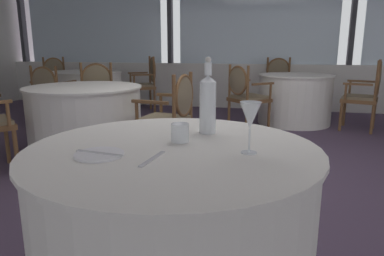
{
  "coord_description": "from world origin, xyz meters",
  "views": [
    {
      "loc": [
        0.38,
        -3.09,
        1.16
      ],
      "look_at": [
        0.03,
        -1.59,
        0.81
      ],
      "focal_mm": 32.87,
      "sensor_mm": 36.0,
      "label": 1
    }
  ],
  "objects_px": {
    "water_bottle": "(208,103)",
    "dining_chair_0_1": "(245,92)",
    "dining_chair_0_0": "(279,80)",
    "wine_glass": "(250,116)",
    "dining_chair_1_0": "(58,79)",
    "water_tumbler": "(180,133)",
    "dining_chair_0_2": "(368,90)",
    "dining_chair_1_2": "(146,80)",
    "dining_chair_2_0": "(96,92)",
    "dining_chair_2_2": "(172,112)",
    "side_plate": "(99,154)",
    "dining_chair_1_1": "(50,91)"
  },
  "relations": [
    {
      "from": "dining_chair_0_1",
      "to": "dining_chair_2_0",
      "type": "relative_size",
      "value": 0.97
    },
    {
      "from": "water_bottle",
      "to": "water_tumbler",
      "type": "relative_size",
      "value": 4.45
    },
    {
      "from": "water_bottle",
      "to": "water_tumbler",
      "type": "height_order",
      "value": "water_bottle"
    },
    {
      "from": "water_tumbler",
      "to": "dining_chair_0_2",
      "type": "distance_m",
      "value": 4.22
    },
    {
      "from": "dining_chair_1_0",
      "to": "water_bottle",
      "type": "bearing_deg",
      "value": -19.65
    },
    {
      "from": "water_tumbler",
      "to": "dining_chair_0_2",
      "type": "relative_size",
      "value": 0.08
    },
    {
      "from": "wine_glass",
      "to": "dining_chair_1_0",
      "type": "distance_m",
      "value": 6.21
    },
    {
      "from": "dining_chair_1_1",
      "to": "dining_chair_2_2",
      "type": "relative_size",
      "value": 0.98
    },
    {
      "from": "dining_chair_0_2",
      "to": "dining_chair_1_2",
      "type": "distance_m",
      "value": 3.64
    },
    {
      "from": "wine_glass",
      "to": "dining_chair_2_2",
      "type": "relative_size",
      "value": 0.22
    },
    {
      "from": "water_tumbler",
      "to": "dining_chair_0_0",
      "type": "xyz_separation_m",
      "value": [
        0.48,
        5.11,
        -0.22
      ]
    },
    {
      "from": "side_plate",
      "to": "dining_chair_1_1",
      "type": "height_order",
      "value": "dining_chair_1_1"
    },
    {
      "from": "side_plate",
      "to": "dining_chair_2_0",
      "type": "height_order",
      "value": "dining_chair_2_0"
    },
    {
      "from": "side_plate",
      "to": "dining_chair_1_2",
      "type": "bearing_deg",
      "value": 108.51
    },
    {
      "from": "dining_chair_0_1",
      "to": "water_bottle",
      "type": "bearing_deg",
      "value": -132.06
    },
    {
      "from": "dining_chair_0_1",
      "to": "dining_chair_1_2",
      "type": "relative_size",
      "value": 0.93
    },
    {
      "from": "dining_chair_1_1",
      "to": "dining_chair_2_0",
      "type": "xyz_separation_m",
      "value": [
        0.82,
        -0.15,
        0.03
      ]
    },
    {
      "from": "wine_glass",
      "to": "dining_chair_0_2",
      "type": "bearing_deg",
      "value": 71.14
    },
    {
      "from": "wine_glass",
      "to": "water_tumbler",
      "type": "height_order",
      "value": "wine_glass"
    },
    {
      "from": "dining_chair_0_2",
      "to": "dining_chair_2_0",
      "type": "bearing_deg",
      "value": 31.19
    },
    {
      "from": "dining_chair_1_0",
      "to": "water_tumbler",
      "type": "bearing_deg",
      "value": -21.48
    },
    {
      "from": "dining_chair_1_1",
      "to": "dining_chair_2_2",
      "type": "xyz_separation_m",
      "value": [
        2.23,
        -1.28,
        0.01
      ]
    },
    {
      "from": "dining_chair_0_0",
      "to": "dining_chair_2_0",
      "type": "bearing_deg",
      "value": -61.6
    },
    {
      "from": "water_tumbler",
      "to": "dining_chair_1_0",
      "type": "distance_m",
      "value": 5.93
    },
    {
      "from": "dining_chair_2_0",
      "to": "dining_chair_0_2",
      "type": "bearing_deg",
      "value": 83.49
    },
    {
      "from": "water_tumbler",
      "to": "dining_chair_1_2",
      "type": "bearing_deg",
      "value": 112.22
    },
    {
      "from": "side_plate",
      "to": "wine_glass",
      "type": "xyz_separation_m",
      "value": [
        0.56,
        0.17,
        0.14
      ]
    },
    {
      "from": "dining_chair_0_0",
      "to": "dining_chair_0_1",
      "type": "bearing_deg",
      "value": -29.9
    },
    {
      "from": "dining_chair_1_2",
      "to": "side_plate",
      "type": "bearing_deg",
      "value": 78.26
    },
    {
      "from": "water_tumbler",
      "to": "dining_chair_1_1",
      "type": "distance_m",
      "value": 4.15
    },
    {
      "from": "dining_chair_0_1",
      "to": "dining_chair_1_1",
      "type": "distance_m",
      "value": 2.82
    },
    {
      "from": "water_tumbler",
      "to": "dining_chair_2_2",
      "type": "height_order",
      "value": "dining_chair_2_2"
    },
    {
      "from": "side_plate",
      "to": "dining_chair_0_1",
      "type": "height_order",
      "value": "dining_chair_0_1"
    },
    {
      "from": "water_tumbler",
      "to": "dining_chair_2_0",
      "type": "height_order",
      "value": "dining_chair_2_0"
    },
    {
      "from": "water_bottle",
      "to": "dining_chair_0_1",
      "type": "relative_size",
      "value": 0.39
    },
    {
      "from": "dining_chair_1_2",
      "to": "dining_chair_2_2",
      "type": "distance_m",
      "value": 3.15
    },
    {
      "from": "dining_chair_0_1",
      "to": "dining_chair_2_2",
      "type": "bearing_deg",
      "value": -151.95
    },
    {
      "from": "dining_chair_0_0",
      "to": "dining_chair_1_0",
      "type": "distance_m",
      "value": 4.22
    },
    {
      "from": "water_tumbler",
      "to": "dining_chair_1_1",
      "type": "height_order",
      "value": "dining_chair_1_1"
    },
    {
      "from": "side_plate",
      "to": "dining_chair_0_2",
      "type": "bearing_deg",
      "value": 65.15
    },
    {
      "from": "dining_chair_0_1",
      "to": "dining_chair_1_0",
      "type": "bearing_deg",
      "value": 119.1
    },
    {
      "from": "dining_chair_1_2",
      "to": "dining_chair_2_0",
      "type": "distance_m",
      "value": 1.73
    },
    {
      "from": "water_tumbler",
      "to": "dining_chair_0_0",
      "type": "relative_size",
      "value": 0.08
    },
    {
      "from": "water_bottle",
      "to": "dining_chair_1_2",
      "type": "distance_m",
      "value": 4.87
    },
    {
      "from": "dining_chair_1_1",
      "to": "dining_chair_1_2",
      "type": "relative_size",
      "value": 0.91
    },
    {
      "from": "side_plate",
      "to": "dining_chair_0_0",
      "type": "distance_m",
      "value": 5.43
    },
    {
      "from": "dining_chair_0_0",
      "to": "dining_chair_2_0",
      "type": "relative_size",
      "value": 1.03
    },
    {
      "from": "water_bottle",
      "to": "dining_chair_1_2",
      "type": "xyz_separation_m",
      "value": [
        -1.98,
        4.44,
        -0.32
      ]
    },
    {
      "from": "dining_chair_1_0",
      "to": "side_plate",
      "type": "bearing_deg",
      "value": -24.97
    },
    {
      "from": "dining_chair_1_2",
      "to": "dining_chair_2_0",
      "type": "xyz_separation_m",
      "value": [
        -0.08,
        -1.72,
        -0.02
      ]
    }
  ]
}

